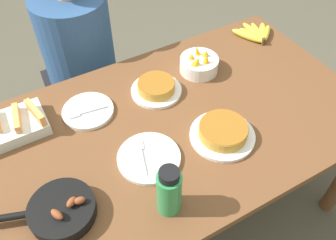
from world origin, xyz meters
TOP-DOWN VIEW (x-y plane):
  - ground_plane at (0.00, 0.00)m, footprint 14.00×14.00m
  - dining_table at (0.00, 0.00)m, footprint 1.68×0.93m
  - banana_bunch at (0.70, 0.31)m, footprint 0.22×0.20m
  - melon_tray at (-0.55, 0.27)m, footprint 0.26×0.18m
  - skillet at (-0.49, -0.17)m, footprint 0.33×0.22m
  - frittata_plate_center at (0.15, -0.16)m, footprint 0.25×0.25m
  - frittata_plate_side at (0.05, 0.19)m, footprint 0.22×0.22m
  - empty_plate_near_front at (-0.25, 0.23)m, footprint 0.21×0.21m
  - empty_plate_far_left at (-0.14, -0.11)m, footprint 0.24×0.24m
  - fruit_bowl_mango at (0.29, 0.23)m, footprint 0.18×0.18m
  - water_bottle at (-0.18, -0.32)m, footprint 0.08×0.08m
  - person_figure at (-0.12, 0.73)m, footprint 0.41×0.41m

SIDE VIEW (x-z plane):
  - ground_plane at x=0.00m, z-range 0.00..0.00m
  - person_figure at x=-0.12m, z-range -0.11..1.09m
  - dining_table at x=0.00m, z-range 0.27..0.98m
  - empty_plate_far_left at x=-0.14m, z-range 0.71..0.73m
  - empty_plate_near_front at x=-0.25m, z-range 0.71..0.73m
  - banana_bunch at x=0.70m, z-range 0.71..0.75m
  - frittata_plate_side at x=0.05m, z-range 0.71..0.76m
  - frittata_plate_center at x=0.15m, z-range 0.71..0.77m
  - skillet at x=-0.49m, z-range 0.70..0.78m
  - melon_tray at x=-0.55m, z-range 0.70..0.79m
  - fruit_bowl_mango at x=0.29m, z-range 0.69..0.81m
  - water_bottle at x=-0.18m, z-range 0.71..0.91m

